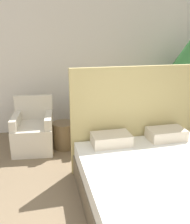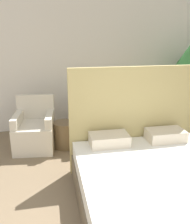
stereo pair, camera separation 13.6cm
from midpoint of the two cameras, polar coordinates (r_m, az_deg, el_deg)
The scene contains 5 objects.
wall_back at distance 4.66m, azimuth -3.54°, elevation 13.65°, with size 10.00×0.06×2.90m.
bed at distance 2.70m, azimuth 16.91°, elevation -17.34°, with size 1.68×2.20×1.39m.
armchair_near_window_left at distance 4.08m, azimuth -12.67°, elevation -4.59°, with size 0.66×0.69×0.82m.
armchair_near_window_right at distance 4.14m, azimuth 0.53°, elevation -3.76°, with size 0.61×0.64×0.82m.
side_table at distance 4.06m, azimuth -5.95°, elevation -5.15°, with size 0.36×0.36×0.42m.
Camera 2 is at (-0.52, -0.55, 1.81)m, focal length 40.00 mm.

